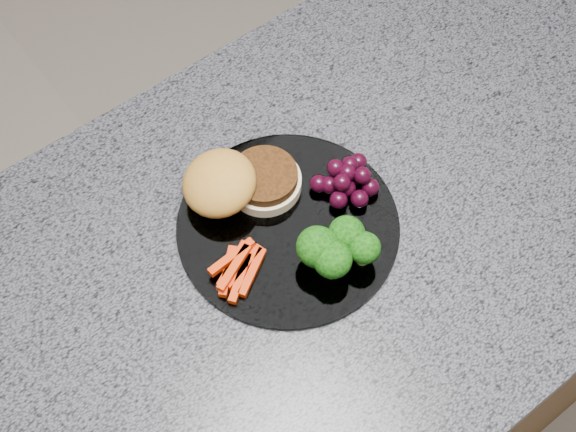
{
  "coord_description": "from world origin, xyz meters",
  "views": [
    {
      "loc": [
        -0.35,
        -0.34,
        1.71
      ],
      "look_at": [
        -0.07,
        0.03,
        0.93
      ],
      "focal_mm": 50.0,
      "sensor_mm": 36.0,
      "label": 1
    }
  ],
  "objects_px": {
    "island_cabinet": "(329,353)",
    "burger": "(236,184)",
    "grape_bunch": "(347,180)",
    "plate": "(288,226)"
  },
  "relations": [
    {
      "from": "island_cabinet",
      "to": "burger",
      "type": "height_order",
      "value": "burger"
    },
    {
      "from": "island_cabinet",
      "to": "grape_bunch",
      "type": "xyz_separation_m",
      "value": [
        0.02,
        0.02,
        0.49
      ]
    },
    {
      "from": "plate",
      "to": "grape_bunch",
      "type": "relative_size",
      "value": 3.31
    },
    {
      "from": "plate",
      "to": "burger",
      "type": "relative_size",
      "value": 1.75
    },
    {
      "from": "island_cabinet",
      "to": "burger",
      "type": "distance_m",
      "value": 0.51
    },
    {
      "from": "island_cabinet",
      "to": "plate",
      "type": "height_order",
      "value": "plate"
    },
    {
      "from": "burger",
      "to": "grape_bunch",
      "type": "bearing_deg",
      "value": -26.35
    },
    {
      "from": "island_cabinet",
      "to": "plate",
      "type": "distance_m",
      "value": 0.48
    },
    {
      "from": "plate",
      "to": "burger",
      "type": "xyz_separation_m",
      "value": [
        -0.02,
        0.07,
        0.02
      ]
    },
    {
      "from": "island_cabinet",
      "to": "burger",
      "type": "relative_size",
      "value": 8.07
    }
  ]
}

